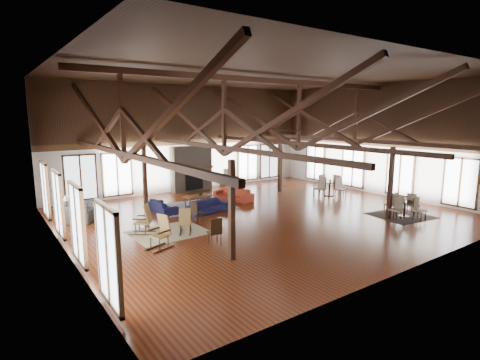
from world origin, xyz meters
TOP-DOWN VIEW (x-y plane):
  - floor at (0.00, 0.00)m, footprint 16.00×16.00m
  - ceiling at (0.00, 0.00)m, footprint 16.00×14.00m
  - wall_back at (0.00, 7.00)m, footprint 16.00×0.02m
  - wall_front at (0.00, -7.00)m, footprint 16.00×0.02m
  - wall_left at (-8.00, 0.00)m, footprint 0.02×14.00m
  - wall_right at (8.00, 0.00)m, footprint 0.02×14.00m
  - roof_truss at (0.00, 0.00)m, footprint 15.60×14.07m
  - post_grid at (0.00, 0.00)m, footprint 8.16×7.16m
  - fireplace at (0.00, 6.67)m, footprint 2.50×0.69m
  - ceiling_fan at (0.50, -1.00)m, footprint 1.60×1.60m
  - sofa_navy_front at (-1.78, 1.77)m, footprint 2.04×1.03m
  - sofa_navy_left at (-3.39, 3.04)m, footprint 1.81×0.73m
  - sofa_orange at (0.54, 3.13)m, footprint 2.25×1.39m
  - coffee_table at (-1.51, 3.18)m, footprint 1.36×0.74m
  - vase at (-1.40, 3.11)m, footprint 0.22×0.22m
  - armchair at (-6.85, 3.52)m, footprint 1.52×1.57m
  - side_table_lamp at (-7.20, 4.17)m, footprint 0.41×0.41m
  - rocking_chair_a at (-5.22, 0.42)m, footprint 0.98×0.91m
  - rocking_chair_b at (-4.00, -0.40)m, footprint 0.74×0.85m
  - rocking_chair_c at (-5.32, -1.31)m, footprint 0.98×0.73m
  - side_chair_a at (-3.02, 0.60)m, footprint 0.47×0.47m
  - side_chair_b at (-3.78, -2.18)m, footprint 0.46×0.46m
  - cafe_table_near at (4.80, -3.73)m, footprint 1.79×1.79m
  - cafe_table_far at (5.46, 1.08)m, footprint 2.03×2.03m
  - cup_near at (4.78, -3.72)m, footprint 0.12×0.12m
  - cup_far at (5.52, 1.09)m, footprint 0.13×0.13m
  - tv_console at (2.65, 6.75)m, footprint 1.11×0.42m
  - television at (2.64, 6.75)m, footprint 0.94×0.18m
  - rug_tan at (-4.46, 0.05)m, footprint 2.77×2.21m
  - rug_navy at (-1.69, 3.06)m, footprint 3.71×2.94m
  - rug_dark at (4.85, -3.56)m, footprint 2.56×2.38m

SIDE VIEW (x-z plane):
  - floor at x=0.00m, z-range 0.00..0.00m
  - rug_tan at x=-4.46m, z-range 0.00..0.01m
  - rug_dark at x=4.85m, z-range 0.00..0.01m
  - rug_navy at x=-1.69m, z-range 0.00..0.01m
  - sofa_navy_left at x=-3.39m, z-range 0.00..0.53m
  - tv_console at x=2.65m, z-range 0.00..0.55m
  - sofa_navy_front at x=-1.78m, z-range 0.00..0.57m
  - sofa_orange at x=0.54m, z-range 0.00..0.61m
  - armchair at x=-6.85m, z-range 0.00..0.78m
  - side_table_lamp at x=-7.20m, z-range -0.13..0.92m
  - coffee_table at x=-1.51m, z-range 0.20..0.70m
  - rocking_chair_b at x=-4.00m, z-range -0.03..0.94m
  - cafe_table_near at x=4.80m, z-range 0.00..0.94m
  - side_chair_a at x=-3.02m, z-range 0.07..0.96m
  - rocking_chair_c at x=-5.32m, z-range -0.03..1.10m
  - rocking_chair_a at x=-5.22m, z-range -0.03..1.10m
  - cafe_table_far at x=5.46m, z-range 0.00..1.07m
  - side_chair_b at x=-3.78m, z-range 0.08..1.05m
  - vase at x=-1.40m, z-range 0.51..0.72m
  - cup_near at x=4.78m, z-range 0.68..0.77m
  - cup_far at x=5.52m, z-range 0.77..0.87m
  - television at x=2.64m, z-range 0.55..1.09m
  - fireplace at x=0.00m, z-range -0.01..2.59m
  - post_grid at x=0.00m, z-range 0.00..3.05m
  - wall_back at x=0.00m, z-range 0.00..6.00m
  - wall_front at x=0.00m, z-range 0.00..6.00m
  - wall_left at x=-8.00m, z-range 0.00..6.00m
  - wall_right at x=8.00m, z-range 0.00..6.00m
  - ceiling_fan at x=0.50m, z-range 3.36..4.11m
  - roof_truss at x=0.00m, z-range 2.46..5.60m
  - ceiling at x=0.00m, z-range 5.99..6.01m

